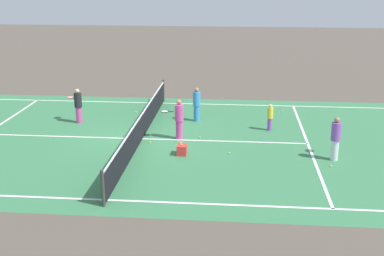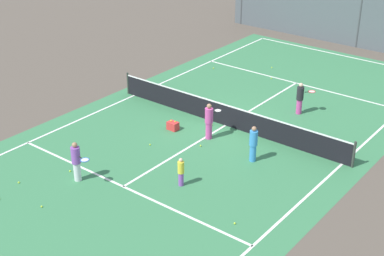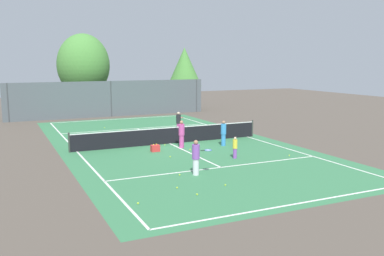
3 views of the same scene
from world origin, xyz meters
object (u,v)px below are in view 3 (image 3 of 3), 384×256
Objects in this scene: tennis_ball_0 at (105,128)px; tennis_ball_10 at (197,194)px; player_3 at (235,147)px; tennis_ball_13 at (289,155)px; player_1 at (223,133)px; player_2 at (196,157)px; ball_crate at (155,148)px; tennis_ball_2 at (165,145)px; player_4 at (181,134)px; tennis_ball_11 at (170,157)px; tennis_ball_4 at (180,175)px; tennis_ball_8 at (216,136)px; tennis_ball_7 at (121,130)px; tennis_ball_9 at (225,185)px; tennis_ball_6 at (215,138)px; player_0 at (179,122)px; tennis_ball_12 at (177,188)px; tennis_ball_1 at (190,150)px; tennis_ball_3 at (75,135)px; tennis_ball_5 at (138,203)px.

tennis_ball_10 is at bearing -92.11° from tennis_ball_0.
player_3 is 16.91× the size of tennis_ball_13.
player_3 is at bearing -108.87° from player_1.
tennis_ball_10 is at bearing -125.15° from player_1.
player_3 is (3.19, 2.05, -0.23)m from player_2.
tennis_ball_2 is (1.10, 1.36, -0.15)m from ball_crate.
player_4 is 23.99× the size of tennis_ball_11.
tennis_ball_8 is at bearing 52.56° from tennis_ball_4.
player_2 is at bearing -129.47° from player_1.
player_4 is 23.99× the size of tennis_ball_0.
tennis_ball_7 is 1.00× the size of tennis_ball_8.
tennis_ball_6 is at bearing 64.31° from tennis_ball_9.
tennis_ball_13 is (2.50, -8.92, -0.74)m from player_0.
tennis_ball_12 is at bearing -143.19° from player_3.
tennis_ball_8 is (5.87, -6.60, 0.00)m from tennis_ball_0.
tennis_ball_4 is at bearing -90.58° from tennis_ball_0.
tennis_ball_4 and tennis_ball_11 have the same top height.
tennis_ball_1 and tennis_ball_3 have the same top height.
tennis_ball_4 is at bearing -170.88° from tennis_ball_13.
tennis_ball_12 is at bearing -108.19° from tennis_ball_2.
player_3 is 16.91× the size of tennis_ball_3.
ball_crate reaches higher than tennis_ball_1.
tennis_ball_7 is at bearing -59.93° from tennis_ball_0.
player_3 is 16.91× the size of tennis_ball_7.
ball_crate is 7.07× the size of tennis_ball_4.
player_3 is at bearing -59.34° from tennis_ball_3.
tennis_ball_9 is 1.96m from tennis_ball_12.
ball_crate is at bearing -125.67° from player_0.
tennis_ball_8 is at bearing 96.11° from tennis_ball_13.
tennis_ball_4 is 2.41m from tennis_ball_9.
tennis_ball_10 is at bearing -100.04° from tennis_ball_4.
tennis_ball_10 is 1.00× the size of tennis_ball_13.
tennis_ball_6 and tennis_ball_12 have the same top height.
player_4 is 23.99× the size of tennis_ball_5.
tennis_ball_3 is at bearing 122.88° from tennis_ball_1.
tennis_ball_5 is (-4.64, -9.29, 0.00)m from tennis_ball_2.
player_2 is 3.33× the size of ball_crate.
player_2 is 6.23m from tennis_ball_13.
tennis_ball_6 is at bearing 39.56° from tennis_ball_11.
tennis_ball_1 is at bearing -75.74° from tennis_ball_0.
tennis_ball_6 and tennis_ball_7 have the same top height.
tennis_ball_11 is (-0.04, -9.57, 0.00)m from tennis_ball_7.
tennis_ball_10 is (-6.51, -10.63, 0.00)m from tennis_ball_8.
player_0 is 13.64m from tennis_ball_10.
tennis_ball_8 is (1.07, 2.91, -0.73)m from player_1.
tennis_ball_11 is (3.30, -8.93, 0.00)m from tennis_ball_3.
ball_crate is 7.31m from tennis_ball_9.
tennis_ball_5 is 1.00× the size of tennis_ball_6.
player_1 is 4.34m from tennis_ball_11.
tennis_ball_4 is (-0.70, 0.21, -0.77)m from player_2.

